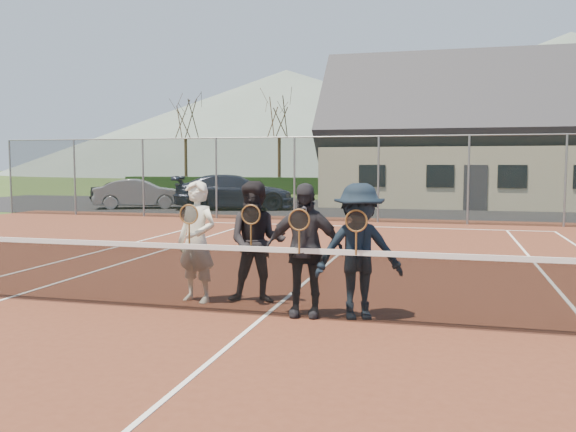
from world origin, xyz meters
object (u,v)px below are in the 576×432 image
object	(u,v)px
tennis_net	(265,278)
clubhouse	(484,124)
player_d	(359,251)
player_a	(197,242)
car_b	(140,194)
player_c	(304,250)
car_a	(128,192)
car_c	(234,192)
player_b	(257,242)

from	to	relation	value
tennis_net	clubhouse	bearing A→B (deg)	80.54
player_d	player_a	bearing A→B (deg)	171.40
car_b	player_c	bearing A→B (deg)	-169.84
tennis_net	player_d	size ratio (longest dim) A/B	6.49
car_a	player_d	distance (m)	23.97
clubhouse	player_a	size ratio (longest dim) A/B	8.67
car_a	tennis_net	size ratio (longest dim) A/B	0.31
car_c	player_c	xyz separation A→B (m)	(7.40, -17.82, 0.14)
car_b	player_b	bearing A→B (deg)	-170.90
player_b	player_c	size ratio (longest dim) A/B	1.00
tennis_net	player_b	xyz separation A→B (m)	(-0.36, 0.75, 0.38)
clubhouse	player_b	xyz separation A→B (m)	(-4.36, -23.25, -3.07)
car_b	player_c	distance (m)	20.99
clubhouse	tennis_net	bearing A→B (deg)	-99.46
player_d	player_c	bearing A→B (deg)	-176.55
tennis_net	player_a	distance (m)	1.41
car_b	player_a	bearing A→B (deg)	-173.31
car_b	tennis_net	bearing A→B (deg)	-171.21
clubhouse	player_c	bearing A→B (deg)	-98.36
player_a	player_d	size ratio (longest dim) A/B	1.00
tennis_net	player_a	world-z (taller)	player_a
car_a	car_c	world-z (taller)	car_c
tennis_net	clubhouse	distance (m)	24.57
player_c	player_a	bearing A→B (deg)	166.42
car_a	player_a	world-z (taller)	player_a
car_c	tennis_net	xyz separation A→B (m)	(6.90, -17.97, -0.24)
car_b	player_a	xyz separation A→B (m)	(10.10, -16.92, 0.26)
player_b	car_b	bearing A→B (deg)	123.24
car_a	player_a	distance (m)	22.27
car_a	clubhouse	world-z (taller)	clubhouse
car_c	car_a	bearing A→B (deg)	59.37
player_d	car_c	bearing A→B (deg)	114.60
tennis_net	player_c	size ratio (longest dim) A/B	6.49
tennis_net	clubhouse	world-z (taller)	clubhouse
car_a	car_b	size ratio (longest dim) A/B	0.91
tennis_net	car_a	bearing A→B (deg)	123.78
car_c	player_a	world-z (taller)	player_a
tennis_net	player_d	bearing A→B (deg)	9.21
car_b	clubhouse	distance (m)	16.98
clubhouse	player_c	size ratio (longest dim) A/B	8.67
car_a	player_b	size ratio (longest dim) A/B	2.04
player_b	player_d	bearing A→B (deg)	-19.10
tennis_net	player_d	xyz separation A→B (m)	(1.23, 0.20, 0.38)
player_a	player_b	distance (m)	0.89
car_b	player_c	size ratio (longest dim) A/B	2.25
player_a	player_c	size ratio (longest dim) A/B	1.00
car_c	player_a	distance (m)	18.30
player_b	player_d	world-z (taller)	same
player_a	player_c	xyz separation A→B (m)	(1.73, -0.42, -0.00)
car_a	player_a	bearing A→B (deg)	-150.23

